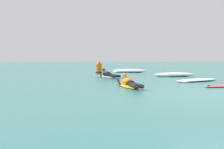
{
  "coord_description": "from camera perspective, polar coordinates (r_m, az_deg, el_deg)",
  "views": [
    {
      "loc": [
        -3.74,
        -7.14,
        1.09
      ],
      "look_at": [
        -2.53,
        4.64,
        0.33
      ],
      "focal_mm": 40.63,
      "sensor_mm": 36.0,
      "label": 1
    }
  ],
  "objects": [
    {
      "name": "ground_plane",
      "position": [
        17.58,
        6.43,
        0.1
      ],
      "size": [
        120.0,
        120.0,
        0.0
      ],
      "primitive_type": "plane",
      "color": "#387A75"
    },
    {
      "name": "surfer_far",
      "position": [
        14.52,
        -1.02,
        -0.07
      ],
      "size": [
        1.27,
        2.5,
        0.54
      ],
      "color": "white",
      "rests_on": "ground"
    },
    {
      "name": "channel_marker_buoy",
      "position": [
        18.58,
        -3.0,
        1.44
      ],
      "size": [
        0.47,
        0.47,
        0.93
      ],
      "color": "#EA5B0F",
      "rests_on": "ground"
    },
    {
      "name": "whitewater_back",
      "position": [
        19.25,
        3.92,
        0.8
      ],
      "size": [
        2.59,
        1.06,
        0.28
      ],
      "color": "white",
      "rests_on": "ground"
    },
    {
      "name": "surfer_near",
      "position": [
        9.71,
        3.69,
        -1.96
      ],
      "size": [
        0.83,
        2.56,
        0.54
      ],
      "color": "yellow",
      "rests_on": "ground"
    },
    {
      "name": "whitewater_mid_right",
      "position": [
        12.67,
        18.57,
        -1.2
      ],
      "size": [
        2.65,
        1.73,
        0.12
      ],
      "color": "white",
      "rests_on": "ground"
    },
    {
      "name": "whitewater_far_band",
      "position": [
        15.49,
        13.9,
        -0.04
      ],
      "size": [
        2.49,
        0.71,
        0.25
      ],
      "color": "white",
      "rests_on": "ground"
    }
  ]
}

